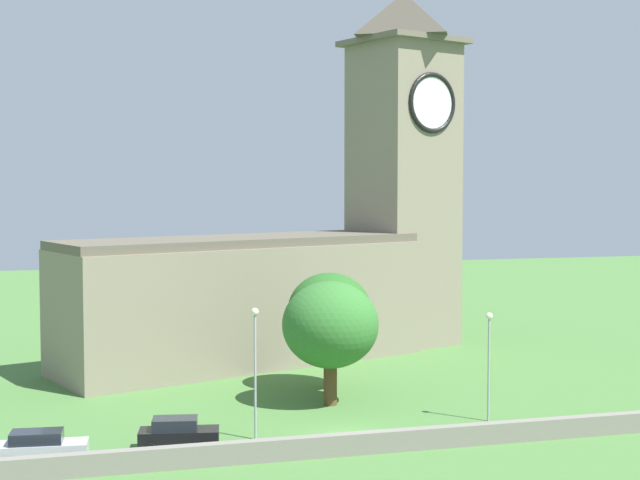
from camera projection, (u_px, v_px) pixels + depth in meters
ground_plane at (292, 384)px, 69.28m from camera, size 200.00×200.00×0.00m
church at (312, 242)px, 80.49m from camera, size 37.94×21.06×32.29m
quay_barrier at (371, 442)px, 51.47m from camera, size 55.88×0.70×1.18m
car_silver at (40, 447)px, 49.50m from camera, size 4.95×2.45×1.76m
car_black at (178, 433)px, 52.12m from camera, size 4.68×2.71×1.79m
streetlamp_west_mid at (255, 353)px, 53.92m from camera, size 0.44×0.44×7.71m
streetlamp_central at (489, 348)px, 58.14m from camera, size 0.44×0.44×6.85m
tree_riverside_west at (329, 311)px, 67.27m from camera, size 6.04×6.04×8.45m
tree_by_tower at (330, 325)px, 62.35m from camera, size 6.49×6.49×8.36m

